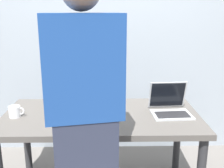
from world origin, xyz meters
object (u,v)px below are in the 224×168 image
object	(u,v)px
beer_bottle_dark	(67,94)
beer_bottle_amber	(84,95)
laptop	(170,106)
beer_bottle_green	(64,100)
beer_bottle_brown	(64,101)
coffee_mug	(15,112)
person_figure	(85,122)

from	to	relation	value
beer_bottle_dark	beer_bottle_amber	distance (m)	0.15
laptop	beer_bottle_amber	distance (m)	0.71
beer_bottle_green	beer_bottle_amber	distance (m)	0.17
laptop	beer_bottle_dark	world-z (taller)	beer_bottle_dark
beer_bottle_brown	beer_bottle_dark	distance (m)	0.18
laptop	coffee_mug	size ratio (longest dim) A/B	2.66
beer_bottle_dark	person_figure	distance (m)	0.74
laptop	coffee_mug	world-z (taller)	laptop
beer_bottle_brown	person_figure	bearing A→B (deg)	-68.32
beer_bottle_green	coffee_mug	bearing A→B (deg)	-163.78
beer_bottle_amber	person_figure	xyz separation A→B (m)	(0.06, -0.67, 0.05)
beer_bottle_brown	beer_bottle_dark	bearing A→B (deg)	90.33
beer_bottle_green	beer_bottle_amber	world-z (taller)	beer_bottle_amber
beer_bottle_brown	coffee_mug	distance (m)	0.38
person_figure	beer_bottle_amber	bearing A→B (deg)	95.32
beer_bottle_amber	person_figure	bearing A→B (deg)	-84.68
beer_bottle_amber	person_figure	distance (m)	0.67
beer_bottle_dark	beer_bottle_amber	xyz separation A→B (m)	(0.15, -0.04, 0.00)
beer_bottle_brown	beer_bottle_green	xyz separation A→B (m)	(-0.01, 0.09, -0.02)
beer_bottle_brown	beer_bottle_amber	size ratio (longest dim) A/B	0.99
person_figure	beer_bottle_dark	bearing A→B (deg)	106.49
laptop	beer_bottle_dark	xyz separation A→B (m)	(-0.85, 0.14, 0.06)
beer_bottle_dark	person_figure	size ratio (longest dim) A/B	0.17
beer_bottle_brown	beer_bottle_green	bearing A→B (deg)	94.99
laptop	person_figure	distance (m)	0.86
beer_bottle_amber	beer_bottle_dark	bearing A→B (deg)	166.27
beer_bottle_dark	coffee_mug	bearing A→B (deg)	-151.83
beer_bottle_green	person_figure	xyz separation A→B (m)	(0.22, -0.61, 0.07)
laptop	beer_bottle_amber	world-z (taller)	beer_bottle_amber
beer_bottle_green	coffee_mug	distance (m)	0.39
beer_bottle_brown	beer_bottle_amber	distance (m)	0.21
person_figure	coffee_mug	distance (m)	0.78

